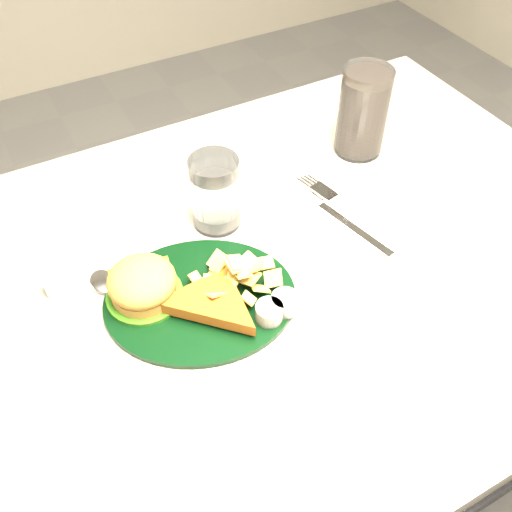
{
  "coord_description": "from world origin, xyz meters",
  "views": [
    {
      "loc": [
        -0.26,
        -0.49,
        1.37
      ],
      "look_at": [
        -0.0,
        -0.02,
        0.8
      ],
      "focal_mm": 40.0,
      "sensor_mm": 36.0,
      "label": 1
    }
  ],
  "objects_px": {
    "table": "(254,398)",
    "fork_napkin": "(350,225)",
    "water_glass": "(215,193)",
    "cola_glass": "(363,112)",
    "dinner_plate": "(199,287)"
  },
  "relations": [
    {
      "from": "table",
      "to": "fork_napkin",
      "type": "height_order",
      "value": "fork_napkin"
    },
    {
      "from": "water_glass",
      "to": "cola_glass",
      "type": "relative_size",
      "value": 0.76
    },
    {
      "from": "dinner_plate",
      "to": "water_glass",
      "type": "xyz_separation_m",
      "value": [
        0.09,
        0.13,
        0.03
      ]
    },
    {
      "from": "water_glass",
      "to": "cola_glass",
      "type": "distance_m",
      "value": 0.31
    },
    {
      "from": "table",
      "to": "water_glass",
      "type": "relative_size",
      "value": 10.05
    },
    {
      "from": "dinner_plate",
      "to": "fork_napkin",
      "type": "bearing_deg",
      "value": 24.74
    },
    {
      "from": "dinner_plate",
      "to": "water_glass",
      "type": "height_order",
      "value": "water_glass"
    },
    {
      "from": "cola_glass",
      "to": "water_glass",
      "type": "bearing_deg",
      "value": -170.64
    },
    {
      "from": "dinner_plate",
      "to": "water_glass",
      "type": "relative_size",
      "value": 2.23
    },
    {
      "from": "water_glass",
      "to": "cola_glass",
      "type": "bearing_deg",
      "value": 9.36
    },
    {
      "from": "table",
      "to": "fork_napkin",
      "type": "xyz_separation_m",
      "value": [
        0.18,
        0.01,
        0.38
      ]
    },
    {
      "from": "dinner_plate",
      "to": "fork_napkin",
      "type": "xyz_separation_m",
      "value": [
        0.27,
        0.02,
        -0.02
      ]
    },
    {
      "from": "table",
      "to": "cola_glass",
      "type": "relative_size",
      "value": 7.68
    },
    {
      "from": "dinner_plate",
      "to": "fork_napkin",
      "type": "height_order",
      "value": "dinner_plate"
    },
    {
      "from": "table",
      "to": "fork_napkin",
      "type": "relative_size",
      "value": 6.2
    }
  ]
}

